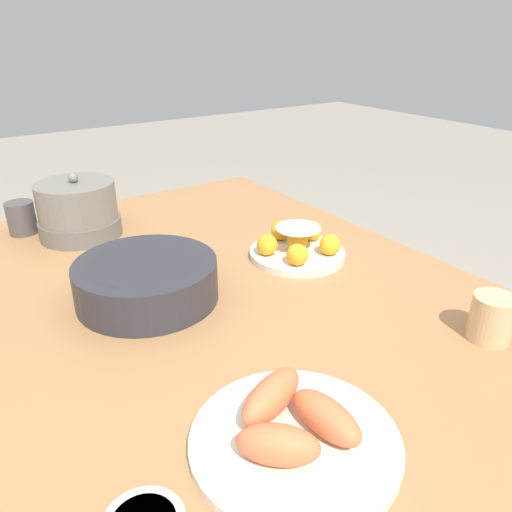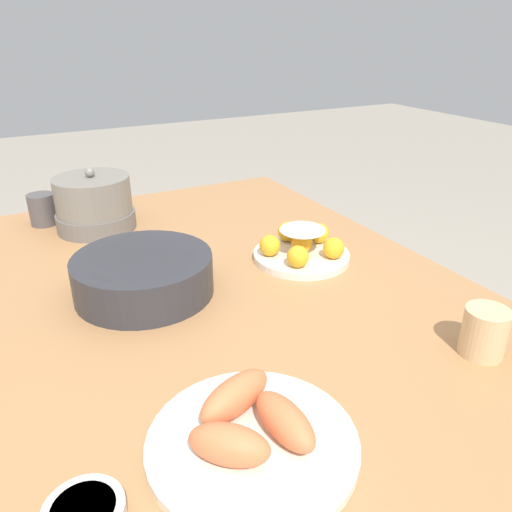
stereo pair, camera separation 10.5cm
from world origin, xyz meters
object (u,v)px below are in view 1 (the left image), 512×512
object	(u,v)px
dining_table	(211,333)
warming_pot	(78,210)
serving_bowl	(147,279)
seafood_platter	(293,431)
cup_near	(491,318)
cup_far	(21,218)
cake_plate	(297,246)

from	to	relation	value
dining_table	warming_pot	xyz separation A→B (m)	(0.43, 0.12, 0.17)
serving_bowl	seafood_platter	size ratio (longest dim) A/B	1.01
cup_near	cup_far	distance (m)	1.09
serving_bowl	warming_pot	xyz separation A→B (m)	(0.40, 0.01, 0.02)
dining_table	serving_bowl	size ratio (longest dim) A/B	4.84
dining_table	warming_pot	size ratio (longest dim) A/B	6.57
cake_plate	seafood_platter	world-z (taller)	cake_plate
dining_table	cup_near	world-z (taller)	cup_near
cup_near	warming_pot	xyz separation A→B (m)	(0.84, 0.43, 0.03)
dining_table	cup_near	size ratio (longest dim) A/B	16.23
cake_plate	serving_bowl	size ratio (longest dim) A/B	0.80
seafood_platter	warming_pot	distance (m)	0.84
seafood_platter	cup_near	xyz separation A→B (m)	(-0.00, -0.42, 0.02)
cake_plate	cup_near	size ratio (longest dim) A/B	2.69
cup_near	serving_bowl	bearing A→B (deg)	43.17
cake_plate	cup_far	xyz separation A→B (m)	(0.50, 0.48, 0.01)
warming_pot	serving_bowl	bearing A→B (deg)	-178.69
serving_bowl	cup_near	distance (m)	0.61
cup_far	warming_pot	xyz separation A→B (m)	(-0.10, -0.12, 0.03)
dining_table	serving_bowl	distance (m)	0.18
seafood_platter	warming_pot	bearing A→B (deg)	0.87
cake_plate	cup_near	world-z (taller)	cup_near
dining_table	warming_pot	distance (m)	0.48
warming_pot	cake_plate	bearing A→B (deg)	-137.90
cake_plate	serving_bowl	distance (m)	0.36
cake_plate	warming_pot	size ratio (longest dim) A/B	1.09
warming_pot	dining_table	bearing A→B (deg)	-164.46
seafood_platter	cup_near	size ratio (longest dim) A/B	3.33
cake_plate	dining_table	bearing A→B (deg)	96.38
warming_pot	cup_near	bearing A→B (deg)	-153.02
cake_plate	cup_far	distance (m)	0.70
dining_table	cup_far	world-z (taller)	cup_far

